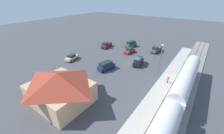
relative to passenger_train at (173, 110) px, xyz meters
The scene contains 14 objects.
ground_plane 21.23m from the passenger_train, 48.27° to the right, with size 200.00×200.00×0.00m, color #424247.
railway_track 15.94m from the passenger_train, 90.00° to the right, with size 4.80×70.00×0.30m.
platform 16.42m from the passenger_train, 75.71° to the right, with size 3.20×46.00×0.30m.
passenger_train is the anchor object (origin of this frame).
station_building 19.07m from the passenger_train, 19.30° to the left, with size 11.10×9.43×6.13m.
pedestrian_on_platform 11.64m from the passenger_train, 72.56° to the right, with size 0.36×0.36×1.71m.
suv_black 20.80m from the passenger_train, 50.73° to the right, with size 2.74×5.16×2.22m.
suv_green 36.43m from the passenger_train, 52.00° to the right, with size 3.06×5.22×2.22m.
suv_navy 20.77m from the passenger_train, 24.09° to the right, with size 2.84×5.18×2.22m.
sedan_tan 32.20m from the passenger_train, 13.13° to the right, with size 2.58×4.75×1.74m.
sedan_red 30.21m from the passenger_train, 49.21° to the right, with size 2.12×4.61×1.74m.
pickup_charcoal 31.51m from the passenger_train, 66.66° to the right, with size 2.45×5.56×2.14m.
pickup_maroon 37.39m from the passenger_train, 37.45° to the right, with size 2.70×5.62×2.14m.
light_pole_near_platform 16.23m from the passenger_train, 65.03° to the right, with size 0.44×0.44×7.74m.
Camera 1 is at (-15.55, 33.37, 17.97)m, focal length 22.40 mm.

